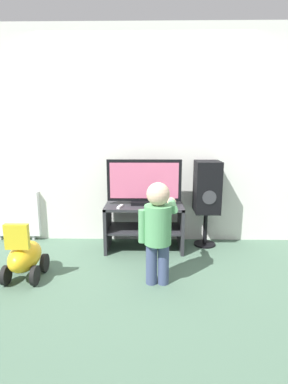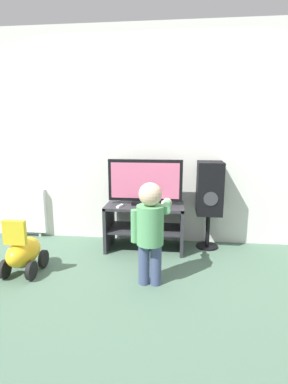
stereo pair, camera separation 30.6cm
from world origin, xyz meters
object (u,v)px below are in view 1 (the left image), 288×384
object	(u,v)px
ride_on_toy	(25,257)
radiator	(15,214)
remote_primary	(120,207)
speaker_tower	(207,189)
child	(158,225)
game_console	(164,203)
television	(144,182)

from	to	relation	value
ride_on_toy	radiator	world-z (taller)	radiator
remote_primary	speaker_tower	distance (m)	1.06
child	speaker_tower	xyz separation A→B (m)	(0.61, 0.94, 0.14)
game_console	ride_on_toy	size ratio (longest dim) A/B	0.33
television	game_console	bearing A→B (deg)	-17.04
remote_primary	ride_on_toy	size ratio (longest dim) A/B	0.23
remote_primary	ride_on_toy	bearing A→B (deg)	-144.43
remote_primary	speaker_tower	size ratio (longest dim) A/B	0.13
game_console	speaker_tower	distance (m)	0.56
child	ride_on_toy	bearing A→B (deg)	176.96
game_console	child	distance (m)	0.78
speaker_tower	ride_on_toy	distance (m)	2.12
child	speaker_tower	world-z (taller)	speaker_tower
speaker_tower	radiator	bearing A→B (deg)	176.60
game_console	radiator	size ratio (longest dim) A/B	0.30
remote_primary	child	distance (m)	0.79
television	speaker_tower	bearing A→B (deg)	6.80
child	speaker_tower	distance (m)	1.13
television	remote_primary	world-z (taller)	television
child	ride_on_toy	xyz separation A→B (m)	(-1.27, 0.07, -0.34)
child	radiator	bearing A→B (deg)	148.94
speaker_tower	child	bearing A→B (deg)	-122.97
television	radiator	bearing A→B (deg)	172.02
child	ride_on_toy	size ratio (longest dim) A/B	1.64
game_console	radiator	distance (m)	1.92
game_console	child	xyz separation A→B (m)	(-0.08, -0.78, -0.01)
television	game_console	world-z (taller)	television
radiator	game_console	bearing A→B (deg)	-9.09
television	ride_on_toy	xyz separation A→B (m)	(-1.13, -0.78, -0.58)
television	remote_primary	size ratio (longest dim) A/B	6.41
remote_primary	speaker_tower	world-z (taller)	speaker_tower
television	child	world-z (taller)	television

